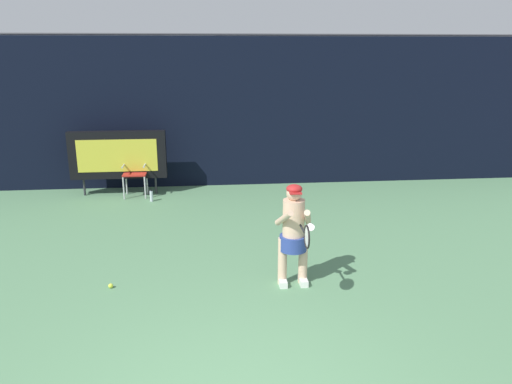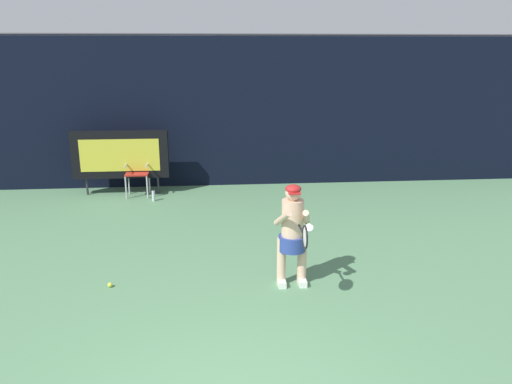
{
  "view_description": "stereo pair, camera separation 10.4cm",
  "coord_description": "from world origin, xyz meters",
  "px_view_note": "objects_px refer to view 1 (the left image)",
  "views": [
    {
      "loc": [
        -0.15,
        -3.59,
        3.25
      ],
      "look_at": [
        0.62,
        4.07,
        1.05
      ],
      "focal_mm": 34.6,
      "sensor_mm": 36.0,
      "label": 1
    },
    {
      "loc": [
        -0.04,
        -3.6,
        3.25
      ],
      "look_at": [
        0.62,
        4.07,
        1.05
      ],
      "focal_mm": 34.6,
      "sensor_mm": 36.0,
      "label": 2
    }
  ],
  "objects_px": {
    "scoreboard": "(118,155)",
    "water_bottle": "(151,196)",
    "umpire_chair": "(135,170)",
    "tennis_ball_loose": "(111,286)",
    "tennis_racket": "(307,236)",
    "tennis_player": "(294,231)"
  },
  "relations": [
    {
      "from": "scoreboard",
      "to": "water_bottle",
      "type": "bearing_deg",
      "value": -39.47
    },
    {
      "from": "scoreboard",
      "to": "umpire_chair",
      "type": "xyz_separation_m",
      "value": [
        0.38,
        -0.13,
        -0.33
      ]
    },
    {
      "from": "water_bottle",
      "to": "tennis_ball_loose",
      "type": "xyz_separation_m",
      "value": [
        -0.14,
        -4.23,
        -0.09
      ]
    },
    {
      "from": "tennis_racket",
      "to": "umpire_chair",
      "type": "bearing_deg",
      "value": 117.26
    },
    {
      "from": "umpire_chair",
      "to": "tennis_player",
      "type": "relative_size",
      "value": 0.73
    },
    {
      "from": "scoreboard",
      "to": "tennis_player",
      "type": "relative_size",
      "value": 1.48
    },
    {
      "from": "umpire_chair",
      "to": "tennis_ball_loose",
      "type": "relative_size",
      "value": 15.88
    },
    {
      "from": "umpire_chair",
      "to": "tennis_racket",
      "type": "relative_size",
      "value": 1.79
    },
    {
      "from": "umpire_chair",
      "to": "tennis_player",
      "type": "bearing_deg",
      "value": -59.47
    },
    {
      "from": "tennis_racket",
      "to": "water_bottle",
      "type": "bearing_deg",
      "value": 116.11
    },
    {
      "from": "umpire_chair",
      "to": "tennis_racket",
      "type": "distance_m",
      "value": 6.22
    },
    {
      "from": "water_bottle",
      "to": "tennis_player",
      "type": "bearing_deg",
      "value": -60.43
    },
    {
      "from": "water_bottle",
      "to": "tennis_racket",
      "type": "relative_size",
      "value": 0.44
    },
    {
      "from": "umpire_chair",
      "to": "tennis_player",
      "type": "distance_m",
      "value": 5.63
    },
    {
      "from": "scoreboard",
      "to": "tennis_player",
      "type": "bearing_deg",
      "value": -56.94
    },
    {
      "from": "scoreboard",
      "to": "tennis_racket",
      "type": "relative_size",
      "value": 3.65
    },
    {
      "from": "scoreboard",
      "to": "tennis_ball_loose",
      "type": "bearing_deg",
      "value": -82.56
    },
    {
      "from": "tennis_player",
      "to": "tennis_ball_loose",
      "type": "height_order",
      "value": "tennis_player"
    },
    {
      "from": "umpire_chair",
      "to": "scoreboard",
      "type": "bearing_deg",
      "value": 160.77
    },
    {
      "from": "scoreboard",
      "to": "umpire_chair",
      "type": "relative_size",
      "value": 2.04
    },
    {
      "from": "scoreboard",
      "to": "water_bottle",
      "type": "distance_m",
      "value": 1.3
    },
    {
      "from": "water_bottle",
      "to": "umpire_chair",
      "type": "bearing_deg",
      "value": 127.99
    }
  ]
}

